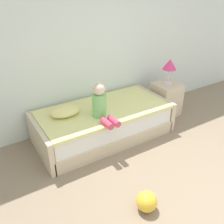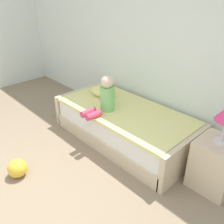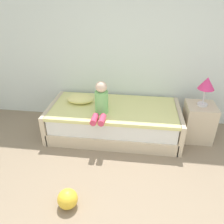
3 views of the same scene
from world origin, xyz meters
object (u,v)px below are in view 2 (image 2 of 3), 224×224
bed (124,125)px  child_figure (105,97)px  pillow (103,91)px  toy_ball (17,168)px  nightstand (215,165)px

bed → child_figure: (-0.17, -0.23, 0.46)m
pillow → toy_ball: 1.68m
bed → child_figure: size_ratio=4.14×
nightstand → pillow: 1.94m
nightstand → toy_ball: 2.30m
pillow → toy_ball: bearing=-81.6°
bed → pillow: size_ratio=4.80×
child_figure → pillow: (-0.41, 0.33, -0.14)m
child_figure → pillow: child_figure is taller
bed → nightstand: bearing=1.9°
nightstand → child_figure: 1.59m
child_figure → toy_ball: 1.42m
pillow → bed: bearing=-9.9°
nightstand → toy_ball: bearing=-137.4°
child_figure → pillow: size_ratio=1.16×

